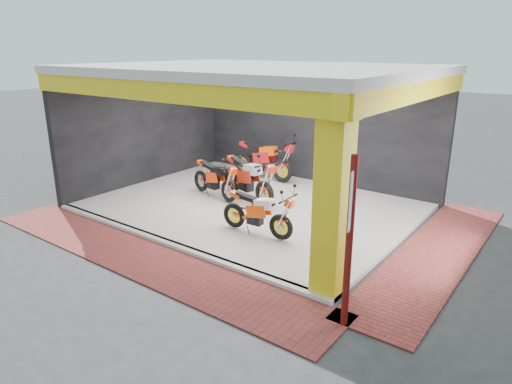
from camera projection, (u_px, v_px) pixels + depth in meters
ground at (201, 231)px, 10.69m from camera, size 80.00×80.00×0.00m
showroom_floor at (252, 206)px, 12.21m from camera, size 8.00×6.00×0.10m
showroom_ceiling at (252, 69)px, 11.13m from camera, size 8.40×6.40×0.20m
back_wall at (313, 127)px, 14.06m from camera, size 8.20×0.20×3.50m
left_wall at (146, 128)px, 14.02m from camera, size 0.20×6.20×3.50m
corner_column at (333, 199)px, 7.45m from camera, size 0.50×0.50×3.50m
header_beam_front at (159, 91)px, 8.93m from camera, size 8.40×0.30×0.40m
header_beam_right at (414, 91)px, 8.94m from camera, size 0.30×6.40×0.40m
floor_kerb at (168, 243)px, 9.90m from camera, size 8.00×0.20×0.10m
paver_front at (140, 258)px, 9.32m from camera, size 9.00×1.40×0.03m
paver_right at (436, 254)px, 9.48m from camera, size 1.40×7.00×0.03m
signpost at (350, 237)px, 6.63m from camera, size 0.13×0.37×2.71m
moto_hero at (281, 215)px, 9.75m from camera, size 1.98×0.80×1.19m
moto_row_a at (265, 181)px, 11.68m from camera, size 2.57×1.57×1.47m
moto_row_b at (228, 181)px, 12.15m from camera, size 2.14×1.18×1.24m
moto_row_c at (283, 160)px, 13.93m from camera, size 2.40×0.90×1.47m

